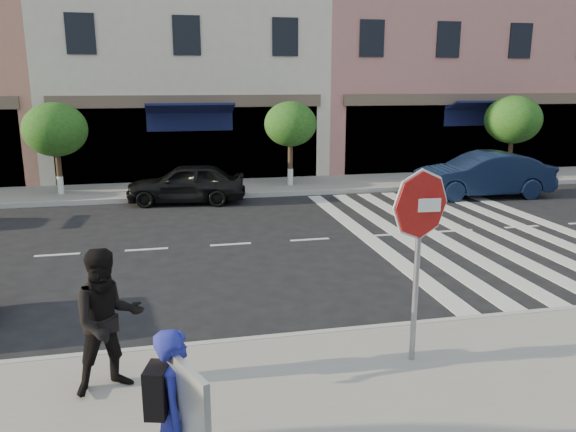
{
  "coord_description": "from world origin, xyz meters",
  "views": [
    {
      "loc": [
        -1.42,
        -9.17,
        3.91
      ],
      "look_at": [
        0.77,
        0.96,
        1.4
      ],
      "focal_mm": 35.0,
      "sensor_mm": 36.0,
      "label": 1
    }
  ],
  "objects_px": {
    "car_far_mid": "(186,183)",
    "car_far_right": "(483,175)",
    "photographer": "(179,412)",
    "stop_sign": "(420,225)",
    "walker": "(108,321)"
  },
  "relations": [
    {
      "from": "stop_sign",
      "to": "car_far_right",
      "type": "height_order",
      "value": "stop_sign"
    },
    {
      "from": "stop_sign",
      "to": "walker",
      "type": "height_order",
      "value": "stop_sign"
    },
    {
      "from": "stop_sign",
      "to": "car_far_mid",
      "type": "xyz_separation_m",
      "value": [
        -2.61,
        11.72,
        -1.43
      ]
    },
    {
      "from": "car_far_mid",
      "to": "car_far_right",
      "type": "relative_size",
      "value": 0.82
    },
    {
      "from": "photographer",
      "to": "walker",
      "type": "relative_size",
      "value": 0.89
    },
    {
      "from": "photographer",
      "to": "car_far_right",
      "type": "distance_m",
      "value": 16.34
    },
    {
      "from": "car_far_right",
      "to": "car_far_mid",
      "type": "bearing_deg",
      "value": -93.26
    },
    {
      "from": "photographer",
      "to": "stop_sign",
      "type": "bearing_deg",
      "value": -44.33
    },
    {
      "from": "photographer",
      "to": "walker",
      "type": "height_order",
      "value": "walker"
    },
    {
      "from": "photographer",
      "to": "car_far_right",
      "type": "height_order",
      "value": "photographer"
    },
    {
      "from": "walker",
      "to": "car_far_right",
      "type": "relative_size",
      "value": 0.39
    },
    {
      "from": "stop_sign",
      "to": "car_far_right",
      "type": "relative_size",
      "value": 0.57
    },
    {
      "from": "walker",
      "to": "car_far_mid",
      "type": "distance_m",
      "value": 11.7
    },
    {
      "from": "car_far_mid",
      "to": "car_far_right",
      "type": "distance_m",
      "value": 10.03
    },
    {
      "from": "stop_sign",
      "to": "car_far_mid",
      "type": "height_order",
      "value": "stop_sign"
    }
  ]
}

